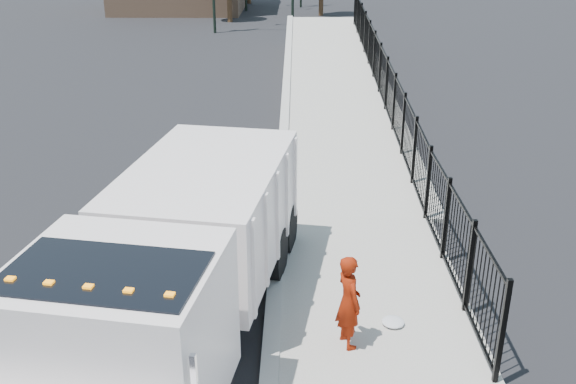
{
  "coord_description": "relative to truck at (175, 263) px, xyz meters",
  "views": [
    {
      "loc": [
        0.42,
        -10.15,
        6.81
      ],
      "look_at": [
        0.24,
        2.0,
        1.63
      ],
      "focal_mm": 40.0,
      "sensor_mm": 36.0,
      "label": 1
    }
  ],
  "objects": [
    {
      "name": "ground",
      "position": [
        1.56,
        0.98,
        -1.62
      ],
      "size": [
        120.0,
        120.0,
        0.0
      ],
      "primitive_type": "plane",
      "color": "black",
      "rests_on": "ground"
    },
    {
      "name": "worker",
      "position": [
        2.86,
        -0.07,
        -0.66
      ],
      "size": [
        0.6,
        0.72,
        1.69
      ],
      "primitive_type": "imported",
      "rotation": [
        0.0,
        0.0,
        1.95
      ],
      "color": "maroon",
      "rests_on": "sidewalk"
    },
    {
      "name": "sidewalk",
      "position": [
        3.49,
        -1.02,
        -1.56
      ],
      "size": [
        3.55,
        12.0,
        0.12
      ],
      "primitive_type": "cube",
      "color": "#9E998E",
      "rests_on": "ground"
    },
    {
      "name": "curb",
      "position": [
        1.56,
        -1.02,
        -1.54
      ],
      "size": [
        0.3,
        12.0,
        0.16
      ],
      "primitive_type": "cube",
      "color": "#ADAAA3",
      "rests_on": "ground"
    },
    {
      "name": "truck",
      "position": [
        0.0,
        0.0,
        0.0
      ],
      "size": [
        3.98,
        8.72,
        2.88
      ],
      "rotation": [
        0.0,
        0.0,
        -0.16
      ],
      "color": "black",
      "rests_on": "ground"
    },
    {
      "name": "debris",
      "position": [
        3.72,
        0.5,
        -1.45
      ],
      "size": [
        0.41,
        0.41,
        0.1
      ],
      "primitive_type": "ellipsoid",
      "color": "silver",
      "rests_on": "sidewalk"
    },
    {
      "name": "ramp",
      "position": [
        3.69,
        16.98,
        -1.62
      ],
      "size": [
        3.95,
        24.06,
        3.19
      ],
      "primitive_type": "cube",
      "rotation": [
        0.06,
        0.0,
        0.0
      ],
      "color": "#9E998E",
      "rests_on": "ground"
    },
    {
      "name": "iron_fence",
      "position": [
        5.11,
        12.98,
        -0.72
      ],
      "size": [
        0.1,
        28.0,
        1.8
      ],
      "primitive_type": "cube",
      "color": "black",
      "rests_on": "ground"
    }
  ]
}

